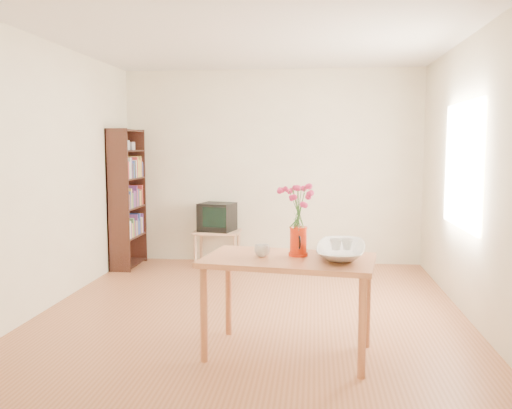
# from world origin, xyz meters

# --- Properties ---
(room) EXTENTS (4.50, 4.50, 4.50)m
(room) POSITION_xyz_m (0.03, 0.00, 1.30)
(room) COLOR #975735
(room) RESTS_ON ground
(table) EXTENTS (1.35, 0.90, 0.75)m
(table) POSITION_xyz_m (0.39, -1.06, 0.66)
(table) COLOR #AB5F3A
(table) RESTS_ON ground
(tv_stand) EXTENTS (0.60, 0.45, 0.46)m
(tv_stand) POSITION_xyz_m (-0.70, 1.97, 0.39)
(tv_stand) COLOR tan
(tv_stand) RESTS_ON ground
(bookshelf) EXTENTS (0.28, 0.70, 1.80)m
(bookshelf) POSITION_xyz_m (-1.85, 1.75, 0.84)
(bookshelf) COLOR black
(bookshelf) RESTS_ON ground
(pitcher) EXTENTS (0.15, 0.23, 0.23)m
(pitcher) POSITION_xyz_m (0.46, -0.98, 0.85)
(pitcher) COLOR red
(pitcher) RESTS_ON table
(flowers) EXTENTS (0.26, 0.26, 0.36)m
(flowers) POSITION_xyz_m (0.46, -0.98, 1.14)
(flowers) COLOR #F83A80
(flowers) RESTS_ON pitcher
(mug) EXTENTS (0.13, 0.13, 0.09)m
(mug) POSITION_xyz_m (0.19, -1.03, 0.80)
(mug) COLOR white
(mug) RESTS_ON table
(bowl) EXTENTS (0.59, 0.59, 0.51)m
(bowl) POSITION_xyz_m (0.79, -0.96, 1.01)
(bowl) COLOR white
(bowl) RESTS_ON table
(teacup_a) EXTENTS (0.11, 0.11, 0.07)m
(teacup_a) POSITION_xyz_m (0.75, -0.96, 0.96)
(teacup_a) COLOR white
(teacup_a) RESTS_ON bowl
(teacup_b) EXTENTS (0.10, 0.10, 0.07)m
(teacup_b) POSITION_xyz_m (0.83, -0.94, 0.96)
(teacup_b) COLOR white
(teacup_b) RESTS_ON bowl
(television) EXTENTS (0.50, 0.48, 0.37)m
(television) POSITION_xyz_m (-0.70, 1.98, 0.65)
(television) COLOR black
(television) RESTS_ON tv_stand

